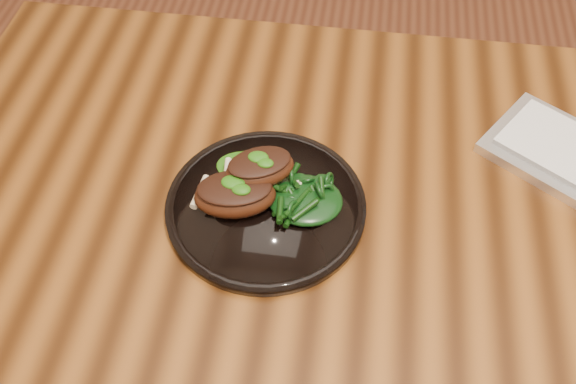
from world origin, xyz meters
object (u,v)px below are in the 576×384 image
Objects in this scene: desk at (482,269)px; plate at (266,206)px; lamb_chop_front at (235,194)px; greens_heap at (306,197)px.

desk is 0.31m from plate.
desk is at bearing 1.84° from lamb_chop_front.
greens_heap is at bearing 5.19° from plate.
desk is at bearing 0.31° from plate.
lamb_chop_front is (-0.34, -0.01, 0.12)m from desk.
lamb_chop_front is at bearing -171.15° from greens_heap.
plate is 0.05m from lamb_chop_front.
desk is at bearing -0.71° from greens_heap.
desk is 0.36m from lamb_chop_front.
plate is at bearing 13.66° from lamb_chop_front.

